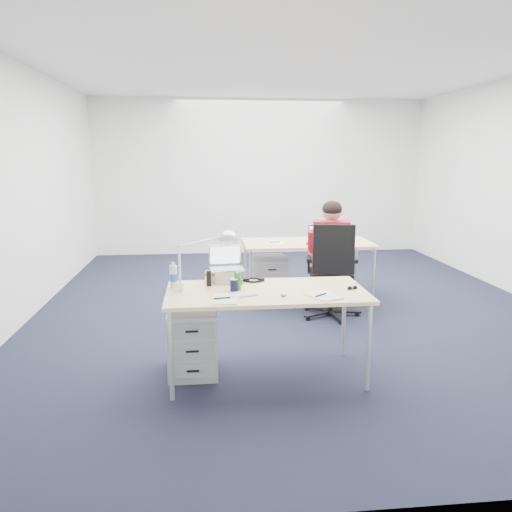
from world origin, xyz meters
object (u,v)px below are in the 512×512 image
Objects in this scene: can_koozie at (234,284)px; dark_laptop at (320,235)px; bear_figurine at (238,281)px; sunglasses at (352,288)px; office_chair at (331,290)px; water_bottle at (173,275)px; drawer_pedestal_near at (193,341)px; desk_lamp at (198,259)px; computer_mouse at (283,294)px; drawer_pedestal_far at (269,279)px; headphones at (254,279)px; far_cup at (324,238)px; desk_far at (307,246)px; desk_near at (266,296)px; seated_person at (331,257)px; book_stack at (216,276)px; cordless_phone at (209,278)px; silver_laptop at (227,265)px; wireless_keyboard at (238,295)px.

can_koozie is 2.37m from dark_laptop.
bear_figurine is 0.93m from sunglasses.
office_chair reaches higher than water_bottle.
can_koozie is 0.96m from sunglasses.
desk_lamp is at bearing -44.04° from drawer_pedestal_near.
computer_mouse is 0.92× the size of sunglasses.
headphones reaches higher than drawer_pedestal_far.
can_koozie reaches higher than far_cup.
computer_mouse is at bearing -106.05° from desk_far.
computer_mouse is (0.11, -0.16, 0.06)m from desk_near.
desk_near is at bearing 139.27° from computer_mouse.
seated_person is at bearing -66.24° from dark_laptop.
headphones is (0.53, 0.17, 0.47)m from drawer_pedestal_near.
book_stack is at bearing 26.03° from water_bottle.
desk_far is 2.26m from sunglasses.
silver_laptop is at bearing 62.41° from cordless_phone.
wireless_keyboard is 3.19× the size of sunglasses.
drawer_pedestal_near is 2.66m from far_cup.
seated_person reaches higher than drawer_pedestal_far.
wireless_keyboard is 0.51m from book_stack.
far_cup is at bearing 59.99° from can_koozie.
computer_mouse is 0.27× the size of dark_laptop.
desk_far is 1.23× the size of seated_person.
desk_far is 0.85m from office_chair.
computer_mouse is (-0.83, -1.80, 0.10)m from seated_person.
can_koozie is at bearing 159.85° from sunglasses.
wireless_keyboard reaches higher than drawer_pedestal_near.
silver_laptop reaches higher than sunglasses.
far_cup is (1.54, 2.12, -0.20)m from desk_lamp.
seated_person is at bearing 54.80° from headphones.
far_cup reaches higher than desk_far.
desk_near is 5.49× the size of wireless_keyboard.
seated_person is at bearing 55.64° from bear_figurine.
dark_laptop reaches higher than book_stack.
bear_figurine is (-0.34, 0.21, 0.06)m from computer_mouse.
seated_person is 7.09× the size of book_stack.
bear_figurine is 1.15× the size of cordless_phone.
seated_person is at bearing 42.14° from silver_laptop.
desk_far is 19.05× the size of computer_mouse.
desk_near is 0.26m from bear_figurine.
book_stack reaches higher than drawer_pedestal_far.
drawer_pedestal_near is 3.70× the size of bear_figurine.
seated_person reaches higher than headphones.
silver_laptop is (-0.30, 0.32, 0.20)m from desk_near.
desk_near is 0.54m from book_stack.
water_bottle is 2.29× the size of far_cup.
drawer_pedestal_far is at bearing 80.80° from headphones.
silver_laptop is 3.57× the size of computer_mouse.
silver_laptop is at bearing -108.21° from drawer_pedestal_far.
desk_lamp is 1.61× the size of dark_laptop.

